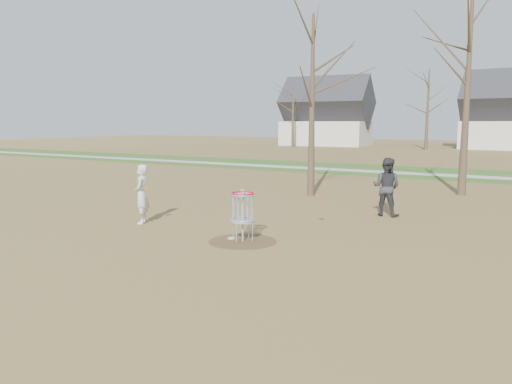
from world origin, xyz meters
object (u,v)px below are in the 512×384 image
player_throwing (386,187)px  disc_grounded (232,238)px  disc_golf_basket (243,207)px  player_standing (142,194)px

player_throwing → disc_grounded: player_throwing is taller
disc_golf_basket → player_throwing: bearing=69.1°
player_throwing → disc_grounded: size_ratio=8.87×
player_standing → disc_golf_basket: (3.98, -0.41, 0.00)m
player_throwing → disc_golf_basket: 5.96m
player_standing → player_throwing: player_throwing is taller
player_standing → disc_grounded: (3.56, -0.32, -0.89)m
disc_grounded → disc_golf_basket: bearing=-12.6°
player_standing → player_throwing: size_ratio=0.94×
player_standing → disc_grounded: size_ratio=8.30×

